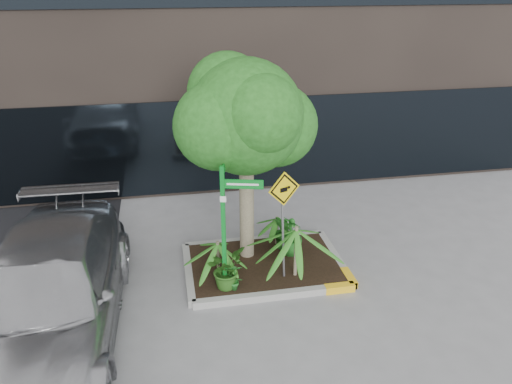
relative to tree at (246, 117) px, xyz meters
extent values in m
plane|color=gray|center=(0.10, -0.72, -3.22)|extent=(80.00, 80.00, 0.00)
cube|color=#9E9E99|center=(0.30, 0.68, -3.15)|extent=(3.20, 0.15, 0.15)
cube|color=#9E9E99|center=(0.30, -1.52, -3.15)|extent=(3.20, 0.15, 0.15)
cube|color=#9E9E99|center=(-1.30, -0.42, -3.15)|extent=(0.15, 2.20, 0.15)
cube|color=#9E9E99|center=(1.90, -0.42, -3.15)|extent=(0.15, 2.20, 0.15)
cube|color=yellow|center=(1.60, -1.52, -3.15)|extent=(0.60, 0.17, 0.15)
cube|color=black|center=(0.30, -0.42, -3.10)|extent=(3.05, 2.05, 0.06)
cylinder|color=gray|center=(0.00, -0.02, -1.80)|extent=(0.30, 0.30, 2.85)
cylinder|color=gray|center=(0.10, -0.02, -0.76)|extent=(0.54, 0.15, 0.92)
sphere|color=#1F5618|center=(0.00, -0.02, 0.00)|extent=(2.28, 2.28, 2.28)
sphere|color=#1F5618|center=(0.67, 0.27, -0.28)|extent=(1.71, 1.71, 1.71)
sphere|color=#1F5618|center=(-0.57, -0.21, -0.09)|extent=(1.71, 1.71, 1.71)
sphere|color=#1F5618|center=(0.19, -0.59, 0.19)|extent=(1.52, 1.52, 1.52)
sphere|color=#1F5618|center=(-0.28, 0.46, 0.38)|extent=(1.61, 1.61, 1.61)
cylinder|color=gray|center=(0.82, -0.99, -2.52)|extent=(0.07, 0.07, 1.10)
cylinder|color=gray|center=(-0.70, -0.69, -2.69)|extent=(0.07, 0.07, 0.76)
cylinder|color=gray|center=(0.74, 0.33, -2.74)|extent=(0.07, 0.07, 0.67)
imported|color=#B5B6BA|center=(-3.70, -1.87, -2.37)|extent=(2.55, 5.97, 1.72)
imported|color=#285A19|center=(-0.61, -1.13, -2.67)|extent=(1.01, 1.01, 0.81)
imported|color=#1F671F|center=(0.95, -0.15, -2.63)|extent=(0.63, 0.63, 0.88)
imported|color=#206922|center=(-0.46, -1.27, -2.78)|extent=(0.33, 0.33, 0.58)
imported|color=#1C5819|center=(0.84, 0.06, -2.65)|extent=(0.52, 0.52, 0.85)
cube|color=#0C8A26|center=(-0.63, -1.15, -1.88)|extent=(0.09, 0.09, 2.68)
cube|color=#0C8A26|center=(-0.27, -1.24, -0.88)|extent=(0.73, 0.21, 0.17)
cube|color=#0C8A26|center=(-0.54, -0.80, -0.69)|extent=(0.21, 0.73, 0.17)
cube|color=white|center=(-0.27, -1.26, -0.88)|extent=(0.56, 0.15, 0.04)
cube|color=white|center=(-0.55, -0.80, -0.69)|extent=(0.15, 0.56, 0.04)
cube|color=white|center=(-0.63, -1.20, -1.17)|extent=(0.11, 0.03, 0.11)
cylinder|color=slate|center=(0.56, -0.93, -2.04)|extent=(0.12, 0.22, 2.07)
cube|color=yellow|center=(0.56, -0.95, -1.16)|extent=(0.66, 0.25, 0.69)
cube|color=black|center=(0.56, -0.96, -1.16)|extent=(0.58, 0.21, 0.62)
cube|color=yellow|center=(0.56, -0.97, -1.16)|extent=(0.50, 0.18, 0.52)
cube|color=black|center=(0.55, -0.97, -1.18)|extent=(0.16, 0.06, 0.09)
camera|label=1|loc=(-1.56, -9.31, 2.58)|focal=35.00mm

